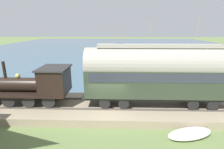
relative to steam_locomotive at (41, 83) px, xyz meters
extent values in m
plane|color=#607542|center=(-0.75, -4.95, -2.18)|extent=(200.00, 200.00, 0.00)
cube|color=#426075|center=(42.67, -4.95, -2.17)|extent=(80.00, 80.00, 0.01)
cube|color=gray|center=(0.00, -4.95, -1.91)|extent=(4.73, 56.00, 0.54)
cube|color=#4C4742|center=(-0.91, -4.95, -1.58)|extent=(0.07, 54.88, 0.12)
cube|color=#4C4742|center=(0.91, -4.95, -1.58)|extent=(0.07, 54.88, 0.12)
cylinder|color=black|center=(-0.91, -0.82, -1.06)|extent=(0.12, 0.92, 0.92)
cylinder|color=black|center=(0.91, -0.82, -1.06)|extent=(0.12, 0.92, 0.92)
cylinder|color=black|center=(-0.91, 0.61, -1.06)|extent=(0.12, 0.92, 0.92)
cylinder|color=black|center=(0.91, 0.61, -1.06)|extent=(0.12, 0.92, 0.92)
cylinder|color=black|center=(-0.91, 2.03, -1.06)|extent=(0.12, 0.92, 0.92)
cylinder|color=black|center=(0.91, 2.03, -1.06)|extent=(0.12, 0.92, 0.92)
cube|color=black|center=(0.00, 0.61, -0.67)|extent=(2.33, 5.20, 0.12)
cylinder|color=black|center=(0.00, 1.64, -0.10)|extent=(1.02, 3.12, 1.02)
cylinder|color=black|center=(0.00, 2.58, 1.01)|extent=(0.21, 0.21, 1.21)
sphere|color=tan|center=(0.00, 1.64, 0.55)|extent=(0.36, 0.36, 0.36)
cube|color=black|center=(0.00, -1.08, 0.25)|extent=(2.23, 1.82, 1.72)
cube|color=#282828|center=(0.00, -1.08, 1.16)|extent=(2.43, 2.06, 0.10)
cylinder|color=black|center=(-0.91, -12.17, -1.14)|extent=(0.12, 0.76, 0.76)
cylinder|color=black|center=(0.91, -12.17, -1.14)|extent=(0.12, 0.76, 0.76)
cylinder|color=black|center=(-0.91, -10.85, -1.14)|extent=(0.12, 0.76, 0.76)
cylinder|color=black|center=(0.91, -10.85, -1.14)|extent=(0.12, 0.76, 0.76)
cylinder|color=black|center=(-0.91, -6.09, -1.14)|extent=(0.12, 0.76, 0.76)
cylinder|color=black|center=(0.91, -6.09, -1.14)|extent=(0.12, 0.76, 0.76)
cylinder|color=black|center=(-0.91, -4.77, -1.14)|extent=(0.12, 0.76, 0.76)
cylinder|color=black|center=(0.91, -4.77, -1.14)|extent=(0.12, 0.76, 0.76)
cube|color=black|center=(0.00, -8.47, -0.83)|extent=(1.93, 10.57, 0.16)
cube|color=#2D3828|center=(0.00, -8.47, 0.38)|extent=(2.15, 10.14, 2.26)
cube|color=#2D333D|center=(0.00, -8.47, 0.77)|extent=(2.18, 9.51, 0.63)
cylinder|color=gray|center=(0.00, -8.47, 1.51)|extent=(2.25, 10.14, 2.25)
cube|color=gray|center=(0.00, -8.47, 2.75)|extent=(0.75, 8.45, 0.24)
ellipsoid|color=#192347|center=(44.39, -6.65, -1.61)|extent=(4.03, 5.06, 1.12)
cylinder|color=#9E8460|center=(44.39, -6.65, 1.69)|extent=(0.10, 0.10, 5.49)
ellipsoid|color=gray|center=(23.71, -2.06, -1.71)|extent=(1.52, 4.60, 0.92)
cylinder|color=#9E8460|center=(23.71, -2.06, 1.65)|extent=(0.10, 0.10, 5.80)
ellipsoid|color=#1E707A|center=(31.49, -24.77, -1.63)|extent=(3.54, 5.61, 1.08)
cylinder|color=#9E8460|center=(31.49, -24.77, 2.64)|extent=(0.10, 0.10, 7.46)
ellipsoid|color=black|center=(29.01, -13.09, -1.52)|extent=(2.58, 4.32, 1.30)
cylinder|color=#9E8460|center=(29.01, -13.09, 2.31)|extent=(0.10, 0.10, 6.35)
cube|color=silver|center=(29.01, -13.09, -0.64)|extent=(1.16, 1.43, 0.45)
ellipsoid|color=#B7B2A3|center=(6.15, -7.01, -1.92)|extent=(2.68, 2.51, 0.49)
ellipsoid|color=beige|center=(6.60, -16.25, -1.99)|extent=(1.54, 2.79, 0.36)
ellipsoid|color=beige|center=(10.82, -12.66, -1.89)|extent=(2.90, 2.11, 0.55)
ellipsoid|color=beige|center=(6.68, 0.83, -2.00)|extent=(2.58, 2.47, 0.34)
ellipsoid|color=silver|center=(-3.09, -9.86, -1.96)|extent=(1.88, 3.00, 0.44)
camera|label=1|loc=(-12.05, -5.62, 4.01)|focal=28.00mm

